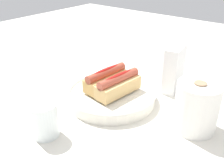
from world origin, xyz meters
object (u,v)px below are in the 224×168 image
water_glass (45,121)px  paper_towel_roll (196,107)px  serving_bowl (112,95)px  hotdog_back (118,85)px  napkin_box (174,68)px  hotdog_front (106,79)px

water_glass → paper_towel_roll: size_ratio=0.67×
serving_bowl → paper_towel_roll: bearing=94.8°
serving_bowl → hotdog_back: hotdog_back is taller
hotdog_back → napkin_box: size_ratio=1.03×
hotdog_front → water_glass: (0.24, 0.00, -0.02)m
hotdog_back → serving_bowl: bearing=-99.8°
hotdog_front → napkin_box: 0.23m
serving_bowl → paper_towel_roll: size_ratio=2.04×
serving_bowl → napkin_box: napkin_box is taller
napkin_box → hotdog_back: bearing=-33.0°
water_glass → hotdog_back: bearing=168.0°
serving_bowl → paper_towel_roll: 0.26m
hotdog_back → paper_towel_roll: (-0.03, 0.23, 0.00)m
paper_towel_roll → napkin_box: size_ratio=0.89×
water_glass → paper_towel_roll: 0.38m
serving_bowl → hotdog_front: hotdog_front is taller
hotdog_back → hotdog_front: bearing=-99.8°
hotdog_front → hotdog_back: (0.01, 0.05, 0.00)m
hotdog_back → napkin_box: napkin_box is taller
hotdog_front → paper_towel_roll: size_ratio=1.15×
napkin_box → hotdog_front: bearing=-46.5°
serving_bowl → water_glass: water_glass is taller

